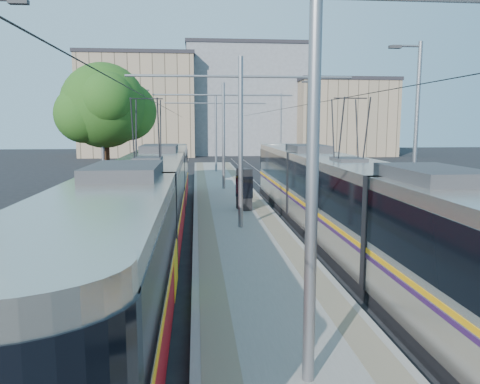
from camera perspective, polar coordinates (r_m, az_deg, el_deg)
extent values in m
plane|color=black|center=(12.28, 3.73, -13.69)|extent=(160.00, 160.00, 0.00)
cube|color=gray|center=(28.65, -1.63, -0.67)|extent=(4.00, 50.00, 0.30)
cube|color=gray|center=(28.57, -4.54, -0.40)|extent=(0.70, 50.00, 0.01)
cube|color=gray|center=(28.76, 1.25, -0.32)|extent=(0.70, 50.00, 0.01)
cube|color=gray|center=(28.72, -10.26, -1.05)|extent=(0.07, 70.00, 0.03)
cube|color=gray|center=(28.63, -7.40, -1.02)|extent=(0.07, 70.00, 0.03)
cube|color=gray|center=(29.00, 4.06, -0.85)|extent=(0.07, 70.00, 0.03)
cube|color=gray|center=(29.27, 6.84, -0.81)|extent=(0.07, 70.00, 0.03)
cube|color=silver|center=(9.59, -16.34, -20.60)|extent=(1.20, 5.00, 0.01)
cube|color=black|center=(17.98, -10.89, -6.02)|extent=(2.30, 27.72, 0.40)
cube|color=#B6B2A7|center=(17.65, -11.04, -0.82)|extent=(2.40, 26.12, 2.90)
cube|color=black|center=(17.58, -11.08, 0.79)|extent=(2.43, 26.12, 1.30)
cube|color=#FF9F0D|center=(17.72, -11.00, -2.10)|extent=(2.43, 26.12, 0.12)
cube|color=#BA0A15|center=(17.82, -10.96, -3.68)|extent=(2.42, 26.12, 1.10)
cube|color=#2D2D30|center=(17.48, -11.18, 4.36)|extent=(1.68, 3.00, 0.30)
cube|color=black|center=(17.74, 12.74, -6.28)|extent=(2.30, 29.87, 0.40)
cube|color=beige|center=(17.40, 12.91, -1.01)|extent=(2.40, 28.27, 2.90)
cube|color=black|center=(17.33, 12.96, 0.62)|extent=(2.43, 28.27, 1.30)
cube|color=orange|center=(17.47, 12.87, -2.31)|extent=(2.43, 28.27, 0.12)
cube|color=#2D1242|center=(17.50, 12.85, -2.79)|extent=(2.43, 28.27, 0.10)
cube|color=#2D2D30|center=(17.22, 13.08, 4.25)|extent=(1.68, 3.00, 0.30)
cylinder|color=slate|center=(7.52, 8.81, 2.17)|extent=(0.20, 0.20, 7.00)
cylinder|color=slate|center=(19.35, 0.08, 5.92)|extent=(0.20, 0.20, 7.00)
cylinder|color=slate|center=(19.43, 0.08, 13.90)|extent=(9.20, 0.10, 0.10)
cylinder|color=slate|center=(31.31, -2.02, 6.79)|extent=(0.20, 0.20, 7.00)
cylinder|color=slate|center=(31.36, -2.05, 11.73)|extent=(9.20, 0.10, 0.10)
cylinder|color=slate|center=(43.29, -2.96, 7.18)|extent=(0.20, 0.20, 7.00)
cylinder|color=slate|center=(43.33, -2.99, 10.76)|extent=(9.20, 0.10, 0.10)
cylinder|color=black|center=(28.32, -9.08, 10.09)|extent=(0.02, 70.00, 0.02)
cylinder|color=black|center=(28.78, 5.61, 10.12)|extent=(0.02, 70.00, 0.02)
cube|color=#2D2D30|center=(14.36, -25.40, 20.21)|extent=(0.50, 0.22, 0.12)
cylinder|color=slate|center=(29.80, -16.45, 6.78)|extent=(0.18, 0.18, 8.00)
cube|color=#2D2D30|center=(29.77, -14.60, 14.08)|extent=(0.50, 0.22, 0.12)
cylinder|color=slate|center=(45.60, -12.61, 7.30)|extent=(0.18, 0.18, 8.00)
cube|color=#2D2D30|center=(45.59, -11.36, 12.06)|extent=(0.50, 0.22, 0.12)
cylinder|color=slate|center=(21.40, 20.62, 6.15)|extent=(0.18, 0.18, 8.00)
cube|color=#2D2D30|center=(21.17, 18.37, 16.43)|extent=(0.50, 0.22, 0.12)
cylinder|color=slate|center=(36.47, 9.54, 7.20)|extent=(0.18, 0.18, 8.00)
cube|color=#2D2D30|center=(36.33, 7.96, 13.15)|extent=(0.50, 0.22, 0.12)
cylinder|color=slate|center=(52.09, 5.00, 7.56)|extent=(0.18, 0.18, 8.00)
cube|color=#2D2D30|center=(52.00, 3.83, 11.70)|extent=(0.50, 0.22, 0.12)
cube|color=black|center=(23.60, 0.51, 0.35)|extent=(0.76, 1.02, 2.09)
cube|color=black|center=(23.59, 0.51, 0.67)|extent=(0.80, 1.06, 1.09)
cylinder|color=#382314|center=(30.47, -15.97, 2.54)|extent=(0.48, 0.48, 3.46)
sphere|color=#184413|center=(30.36, -16.27, 10.08)|extent=(5.19, 5.19, 5.19)
sphere|color=#184413|center=(30.99, -13.55, 9.53)|extent=(3.68, 3.68, 3.68)
cube|color=gray|center=(71.75, -12.09, 10.01)|extent=(16.00, 12.00, 14.08)
cube|color=#262328|center=(72.37, -12.27, 15.79)|extent=(16.32, 12.24, 0.50)
cube|color=gray|center=(75.73, 0.58, 10.85)|extent=(18.00, 14.00, 16.10)
cube|color=#262328|center=(76.56, 0.59, 17.07)|extent=(18.36, 14.28, 0.50)
cube|color=gray|center=(72.61, 12.27, 8.66)|extent=(14.00, 10.00, 10.72)
cube|color=#262328|center=(72.89, 12.41, 13.07)|extent=(14.28, 10.20, 0.50)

